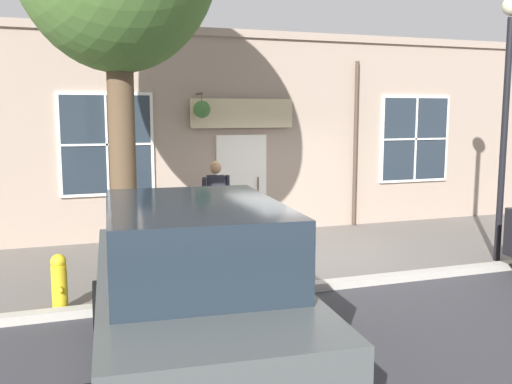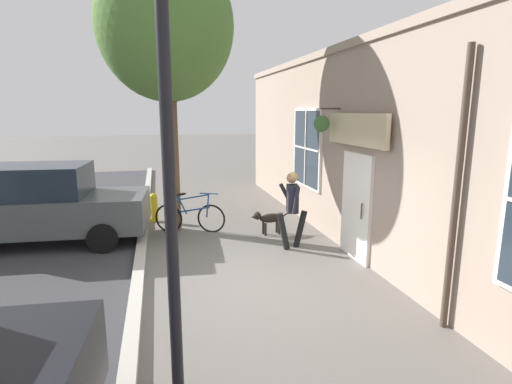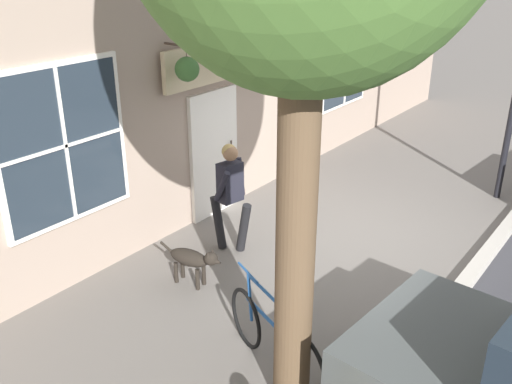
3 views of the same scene
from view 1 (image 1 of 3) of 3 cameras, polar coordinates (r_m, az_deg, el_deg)
name	(u,v)px [view 1 (image 1 of 3)]	position (r m, az deg, el deg)	size (l,w,h in m)	color
ground_plane	(307,254)	(10.51, 5.10, -6.21)	(90.00, 90.00, 0.00)	#66605B
storefront_facade	(263,132)	(12.37, 0.75, 5.99)	(0.95, 18.00, 4.26)	gray
pedestrian_walking	(216,196)	(10.90, -4.03, -0.38)	(0.72, 0.61, 1.66)	black
dog_on_leash	(164,233)	(10.58, -9.22, -4.02)	(0.99, 0.31, 0.60)	black
leaning_bicycle	(140,260)	(8.76, -11.53, -6.68)	(1.65, 0.63, 1.00)	black
parked_car_nearest_curb	(192,289)	(5.60, -6.38, -9.64)	(4.42, 2.19, 1.75)	#474C4C
street_lamp	(507,89)	(10.61, 23.79, 9.38)	(0.32, 0.32, 4.47)	black
fire_hydrant	(59,282)	(7.86, -19.08, -8.52)	(0.34, 0.20, 0.77)	gold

